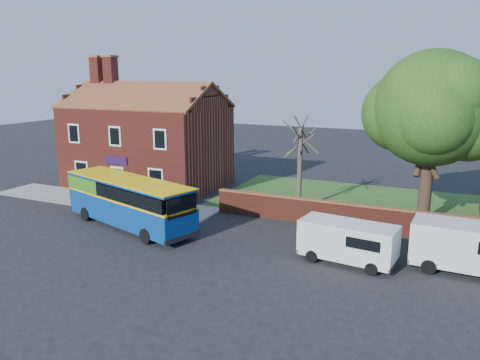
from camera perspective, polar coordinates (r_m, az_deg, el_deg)
The scene contains 11 objects.
ground at distance 27.24m, azimuth -13.01°, elevation -7.12°, with size 120.00×120.00×0.00m, color black.
pavement at distance 35.75m, azimuth -16.34°, elevation -2.43°, with size 18.00×3.50×0.12m, color gray.
kerb at distance 34.50m, azimuth -18.23°, elevation -3.08°, with size 18.00×0.15×0.14m, color slate.
grass_strip at distance 34.48m, azimuth 18.91°, elevation -3.23°, with size 26.00×12.00×0.04m, color #426B28.
shop_building at distance 39.50m, azimuth -11.23°, elevation 4.23°, with size 12.30×8.13×10.50m.
boundary_wall at distance 28.52m, azimuth 17.72°, elevation -4.78°, with size 22.00×0.38×1.60m.
bus at distance 29.30m, azimuth -13.74°, elevation -2.27°, with size 10.08×5.27×2.98m.
van_near at distance 23.73m, azimuth 13.04°, elevation -7.21°, with size 4.85×2.41×2.04m.
van_far at distance 24.42m, azimuth 26.46°, elevation -7.29°, with size 5.39×2.41×2.32m.
large_tree at distance 30.22m, azimuth 22.57°, elevation 7.67°, with size 8.68×6.87×10.59m.
bare_tree at distance 31.87m, azimuth 7.31°, elevation 1.89°, with size 2.31×2.75×6.15m.
Camera 1 is at (15.94, -20.13, 9.12)m, focal length 35.00 mm.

